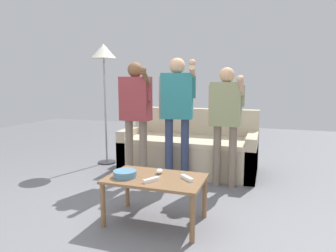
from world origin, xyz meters
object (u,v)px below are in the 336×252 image
object	(u,v)px
couch	(190,149)
player_center	(177,105)
coffee_table	(155,183)
game_remote_nunchuk	(159,171)
game_remote_wand_near	(187,178)
player_left	(136,108)
floor_lamp	(104,58)
player_right	(226,113)
snack_bowl	(125,174)
game_remote_wand_far	(151,180)

from	to	relation	value
couch	player_center	bearing A→B (deg)	-92.26
couch	coffee_table	size ratio (longest dim) A/B	2.18
game_remote_nunchuk	game_remote_wand_near	distance (m)	0.31
player_left	game_remote_wand_near	size ratio (longest dim) A/B	10.66
couch	coffee_table	bearing A→B (deg)	-85.74
floor_lamp	player_right	size ratio (longest dim) A/B	1.28
couch	game_remote_wand_near	bearing A→B (deg)	-76.19
snack_bowl	player_center	world-z (taller)	player_center
game_remote_nunchuk	player_center	xyz separation A→B (m)	(-0.15, 1.05, 0.55)
game_remote_nunchuk	floor_lamp	xyz separation A→B (m)	(-1.48, 1.54, 1.20)
snack_bowl	player_right	xyz separation A→B (m)	(0.73, 1.25, 0.46)
game_remote_nunchuk	player_right	world-z (taller)	player_right
game_remote_nunchuk	game_remote_wand_near	xyz separation A→B (m)	(0.29, -0.09, -0.01)
player_left	player_right	distance (m)	1.14
game_remote_nunchuk	floor_lamp	distance (m)	2.45
couch	game_remote_wand_near	size ratio (longest dim) A/B	13.34
player_right	game_remote_wand_far	xyz separation A→B (m)	(-0.45, -1.29, -0.47)
player_left	game_remote_wand_near	bearing A→B (deg)	-46.27
couch	game_remote_nunchuk	distance (m)	1.63
floor_lamp	player_right	world-z (taller)	floor_lamp
coffee_table	game_remote_nunchuk	distance (m)	0.14
game_remote_nunchuk	snack_bowl	bearing A→B (deg)	-143.02
game_remote_wand_near	game_remote_wand_far	distance (m)	0.32
couch	player_left	size ratio (longest dim) A/B	1.25
coffee_table	game_remote_wand_near	xyz separation A→B (m)	(0.29, 0.03, 0.07)
coffee_table	floor_lamp	xyz separation A→B (m)	(-1.48, 1.66, 1.28)
player_left	game_remote_wand_near	distance (m)	1.47
couch	snack_bowl	size ratio (longest dim) A/B	9.13
game_remote_wand_near	game_remote_wand_far	world-z (taller)	same
player_center	game_remote_wand_far	size ratio (longest dim) A/B	10.24
couch	game_remote_wand_near	xyz separation A→B (m)	(0.42, -1.70, 0.14)
game_remote_wand_near	game_remote_wand_far	size ratio (longest dim) A/B	0.93
floor_lamp	game_remote_wand_near	distance (m)	2.69
snack_bowl	game_remote_nunchuk	world-z (taller)	snack_bowl
floor_lamp	player_right	distance (m)	2.14
snack_bowl	player_right	distance (m)	1.52
couch	snack_bowl	distance (m)	1.83
snack_bowl	game_remote_wand_near	xyz separation A→B (m)	(0.56, 0.11, -0.01)
game_remote_nunchuk	player_center	world-z (taller)	player_center
snack_bowl	floor_lamp	world-z (taller)	floor_lamp
game_remote_nunchuk	player_left	distance (m)	1.23
snack_bowl	player_center	xyz separation A→B (m)	(0.12, 1.25, 0.54)
game_remote_nunchuk	player_right	size ratio (longest dim) A/B	0.06
couch	game_remote_wand_far	xyz separation A→B (m)	(0.14, -1.85, 0.14)
couch	player_left	bearing A→B (deg)	-126.91
couch	game_remote_nunchuk	world-z (taller)	couch
coffee_table	game_remote_wand_near	bearing A→B (deg)	5.28
game_remote_wand_near	floor_lamp	bearing A→B (deg)	137.40
couch	snack_bowl	world-z (taller)	couch
player_right	game_remote_wand_far	bearing A→B (deg)	-109.42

